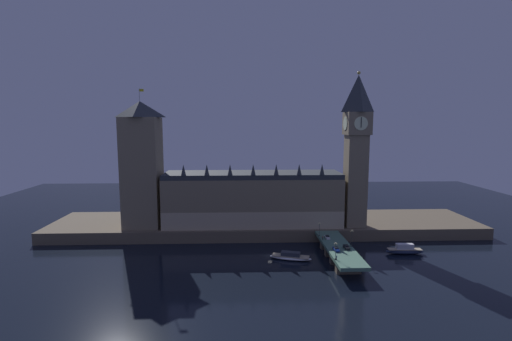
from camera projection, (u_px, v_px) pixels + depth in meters
ground_plane at (271, 256)px, 158.48m from camera, size 400.00×400.00×0.00m
embankment at (265, 225)px, 196.78m from camera, size 220.00×42.00×5.67m
parliament_hall at (253, 198)px, 187.48m from camera, size 87.94×23.17×31.59m
clock_tower at (356, 146)px, 180.48m from camera, size 11.99×12.10×75.48m
victoria_tower at (142, 164)px, 181.52m from camera, size 17.71×17.71×67.44m
bridge at (339, 251)px, 154.09m from camera, size 11.01×46.00×5.60m
car_northbound_lead at (327, 237)px, 164.45m from camera, size 1.85×4.42×1.43m
car_northbound_trail at (336, 249)px, 148.97m from camera, size 2.03×4.65×1.39m
car_southbound_lead at (347, 247)px, 151.32m from camera, size 1.96×4.72×1.50m
pedestrian_near_rail at (337, 257)px, 138.76m from camera, size 0.38×0.38×1.85m
pedestrian_mid_walk at (350, 244)px, 154.56m from camera, size 0.38×0.38×1.73m
pedestrian_far_rail at (323, 238)px, 162.76m from camera, size 0.38×0.38×1.77m
street_lamp_near at (336, 249)px, 138.53m from camera, size 1.34×0.60×6.76m
street_lamp_mid at (352, 236)px, 153.48m from camera, size 1.34×0.60×7.15m
street_lamp_far at (319, 227)px, 167.74m from camera, size 1.34×0.60×6.43m
boat_upstream at (291, 257)px, 154.56m from camera, size 18.22×9.69×3.23m
boat_downstream at (405, 250)px, 161.01m from camera, size 16.50×4.91×4.56m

